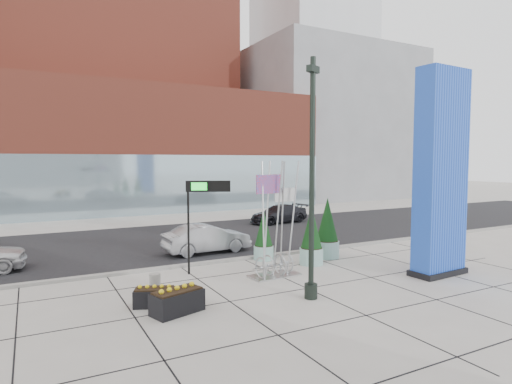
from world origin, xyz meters
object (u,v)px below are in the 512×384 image
blue_pylon (441,177)px  concrete_bollard (155,284)px  car_silver_mid (207,239)px  lamp_post (312,202)px  overhead_street_sign (203,194)px  public_art_sculpture (275,246)px

blue_pylon → concrete_bollard: 11.48m
blue_pylon → concrete_bollard: bearing=162.0°
concrete_bollard → car_silver_mid: car_silver_mid is taller
lamp_post → overhead_street_sign: size_ratio=2.09×
public_art_sculpture → overhead_street_sign: public_art_sculpture is taller
lamp_post → car_silver_mid: lamp_post is taller
car_silver_mid → concrete_bollard: bearing=140.8°
blue_pylon → car_silver_mid: (-6.62, 8.04, -3.19)m
blue_pylon → car_silver_mid: 10.89m
overhead_street_sign → blue_pylon: bearing=-7.3°
concrete_bollard → car_silver_mid: (3.98, 5.35, 0.33)m
overhead_street_sign → car_silver_mid: (1.45, 3.34, -2.50)m
public_art_sculpture → concrete_bollard: (-4.77, -0.17, -0.82)m
blue_pylon → public_art_sculpture: blue_pylon is taller
blue_pylon → concrete_bollard: size_ratio=11.01×
concrete_bollard → overhead_street_sign: (2.53, 2.01, 2.83)m
overhead_street_sign → public_art_sculpture: bearing=-16.4°
car_silver_mid → public_art_sculpture: bearing=-173.8°
lamp_post → concrete_bollard: 5.92m
blue_pylon → public_art_sculpture: bearing=150.1°
lamp_post → public_art_sculpture: bearing=83.2°
car_silver_mid → blue_pylon: bearing=-143.0°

